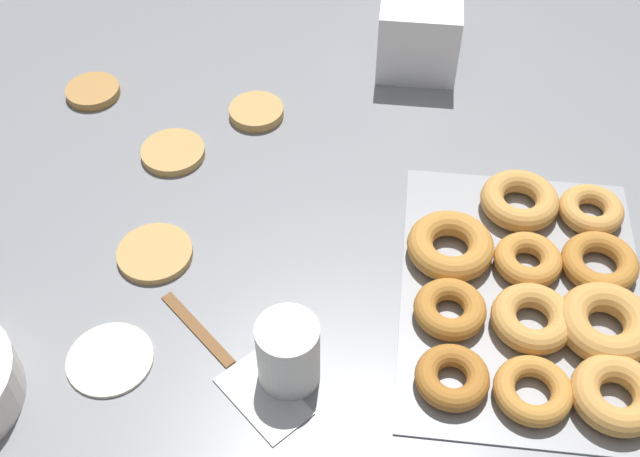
{
  "coord_description": "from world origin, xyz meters",
  "views": [
    {
      "loc": [
        -0.71,
        -0.21,
        0.79
      ],
      "look_at": [
        -0.05,
        -0.13,
        0.04
      ],
      "focal_mm": 45.0,
      "sensor_mm": 36.0,
      "label": 1
    }
  ],
  "objects_px": {
    "pancake_1": "(155,253)",
    "pancake_2": "(173,152)",
    "paper_cup": "(288,353)",
    "pancake_0": "(110,358)",
    "pancake_4": "(93,91)",
    "pancake_3": "(256,112)",
    "donut_tray": "(535,293)",
    "container_stack": "(419,29)",
    "spatula": "(248,380)"
  },
  "relations": [
    {
      "from": "paper_cup",
      "to": "pancake_2",
      "type": "bearing_deg",
      "value": 32.33
    },
    {
      "from": "pancake_2",
      "to": "donut_tray",
      "type": "distance_m",
      "value": 0.54
    },
    {
      "from": "pancake_1",
      "to": "pancake_2",
      "type": "xyz_separation_m",
      "value": [
        0.19,
        0.02,
        0.0
      ]
    },
    {
      "from": "pancake_3",
      "to": "spatula",
      "type": "bearing_deg",
      "value": -171.69
    },
    {
      "from": "pancake_4",
      "to": "pancake_1",
      "type": "bearing_deg",
      "value": -150.17
    },
    {
      "from": "spatula",
      "to": "pancake_2",
      "type": "bearing_deg",
      "value": 158.06
    },
    {
      "from": "donut_tray",
      "to": "container_stack",
      "type": "bearing_deg",
      "value": 18.55
    },
    {
      "from": "pancake_3",
      "to": "pancake_4",
      "type": "xyz_separation_m",
      "value": [
        0.02,
        0.26,
        -0.0
      ]
    },
    {
      "from": "pancake_2",
      "to": "container_stack",
      "type": "relative_size",
      "value": 0.64
    },
    {
      "from": "spatula",
      "to": "paper_cup",
      "type": "bearing_deg",
      "value": 59.27
    },
    {
      "from": "pancake_3",
      "to": "container_stack",
      "type": "xyz_separation_m",
      "value": [
        0.17,
        -0.23,
        0.05
      ]
    },
    {
      "from": "pancake_0",
      "to": "pancake_4",
      "type": "distance_m",
      "value": 0.49
    },
    {
      "from": "pancake_4",
      "to": "paper_cup",
      "type": "xyz_separation_m",
      "value": [
        -0.46,
        -0.37,
        0.04
      ]
    },
    {
      "from": "pancake_3",
      "to": "spatula",
      "type": "height_order",
      "value": "pancake_3"
    },
    {
      "from": "pancake_1",
      "to": "donut_tray",
      "type": "xyz_separation_m",
      "value": [
        -0.02,
        -0.48,
        0.01
      ]
    },
    {
      "from": "pancake_0",
      "to": "paper_cup",
      "type": "bearing_deg",
      "value": -88.81
    },
    {
      "from": "pancake_4",
      "to": "donut_tray",
      "type": "height_order",
      "value": "donut_tray"
    },
    {
      "from": "pancake_3",
      "to": "donut_tray",
      "type": "bearing_deg",
      "value": -127.87
    },
    {
      "from": "pancake_3",
      "to": "pancake_4",
      "type": "bearing_deg",
      "value": 85.66
    },
    {
      "from": "pancake_3",
      "to": "donut_tray",
      "type": "height_order",
      "value": "donut_tray"
    },
    {
      "from": "pancake_0",
      "to": "pancake_4",
      "type": "relative_size",
      "value": 1.22
    },
    {
      "from": "pancake_2",
      "to": "pancake_3",
      "type": "distance_m",
      "value": 0.14
    },
    {
      "from": "pancake_2",
      "to": "pancake_4",
      "type": "xyz_separation_m",
      "value": [
        0.12,
        0.15,
        0.0
      ]
    },
    {
      "from": "container_stack",
      "to": "paper_cup",
      "type": "height_order",
      "value": "container_stack"
    },
    {
      "from": "container_stack",
      "to": "paper_cup",
      "type": "relative_size",
      "value": 1.57
    },
    {
      "from": "pancake_3",
      "to": "pancake_4",
      "type": "height_order",
      "value": "pancake_3"
    },
    {
      "from": "pancake_0",
      "to": "pancake_3",
      "type": "bearing_deg",
      "value": -12.28
    },
    {
      "from": "pancake_3",
      "to": "container_stack",
      "type": "bearing_deg",
      "value": -54.71
    },
    {
      "from": "pancake_0",
      "to": "pancake_3",
      "type": "relative_size",
      "value": 1.23
    },
    {
      "from": "pancake_4",
      "to": "donut_tray",
      "type": "bearing_deg",
      "value": -116.49
    },
    {
      "from": "pancake_1",
      "to": "pancake_4",
      "type": "xyz_separation_m",
      "value": [
        0.31,
        0.18,
        0.0
      ]
    },
    {
      "from": "pancake_3",
      "to": "paper_cup",
      "type": "height_order",
      "value": "paper_cup"
    },
    {
      "from": "pancake_0",
      "to": "pancake_1",
      "type": "relative_size",
      "value": 1.04
    },
    {
      "from": "pancake_4",
      "to": "donut_tray",
      "type": "xyz_separation_m",
      "value": [
        -0.32,
        -0.65,
        0.01
      ]
    },
    {
      "from": "pancake_3",
      "to": "donut_tray",
      "type": "xyz_separation_m",
      "value": [
        -0.3,
        -0.39,
        0.01
      ]
    },
    {
      "from": "pancake_3",
      "to": "spatula",
      "type": "relative_size",
      "value": 0.4
    },
    {
      "from": "donut_tray",
      "to": "paper_cup",
      "type": "xyz_separation_m",
      "value": [
        -0.14,
        0.28,
        0.03
      ]
    },
    {
      "from": "pancake_3",
      "to": "pancake_0",
      "type": "bearing_deg",
      "value": 167.72
    },
    {
      "from": "donut_tray",
      "to": "paper_cup",
      "type": "relative_size",
      "value": 4.46
    },
    {
      "from": "pancake_2",
      "to": "paper_cup",
      "type": "bearing_deg",
      "value": -147.67
    },
    {
      "from": "pancake_2",
      "to": "pancake_4",
      "type": "relative_size",
      "value": 1.11
    },
    {
      "from": "spatula",
      "to": "pancake_1",
      "type": "bearing_deg",
      "value": 174.11
    },
    {
      "from": "pancake_0",
      "to": "pancake_3",
      "type": "distance_m",
      "value": 0.46
    },
    {
      "from": "container_stack",
      "to": "pancake_0",
      "type": "bearing_deg",
      "value": 151.54
    },
    {
      "from": "pancake_0",
      "to": "pancake_4",
      "type": "height_order",
      "value": "pancake_4"
    },
    {
      "from": "pancake_0",
      "to": "spatula",
      "type": "distance_m",
      "value": 0.16
    },
    {
      "from": "pancake_3",
      "to": "paper_cup",
      "type": "xyz_separation_m",
      "value": [
        -0.44,
        -0.11,
        0.04
      ]
    },
    {
      "from": "pancake_3",
      "to": "paper_cup",
      "type": "distance_m",
      "value": 0.46
    },
    {
      "from": "pancake_2",
      "to": "container_stack",
      "type": "bearing_deg",
      "value": -51.91
    },
    {
      "from": "pancake_1",
      "to": "pancake_2",
      "type": "height_order",
      "value": "pancake_2"
    }
  ]
}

